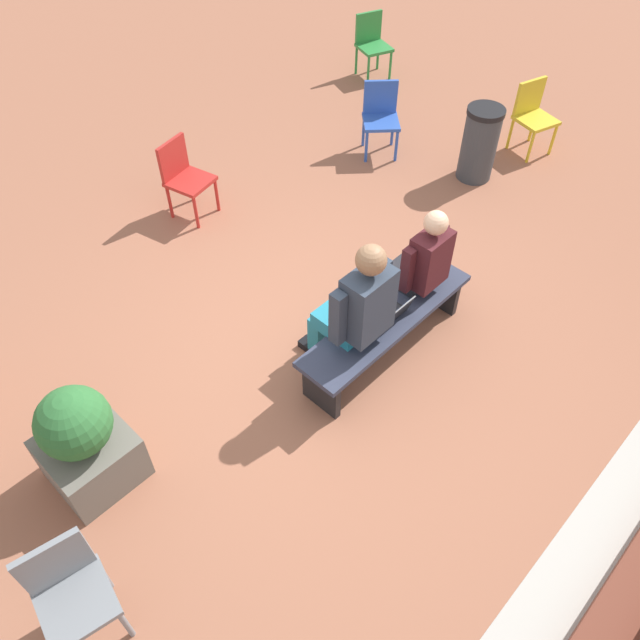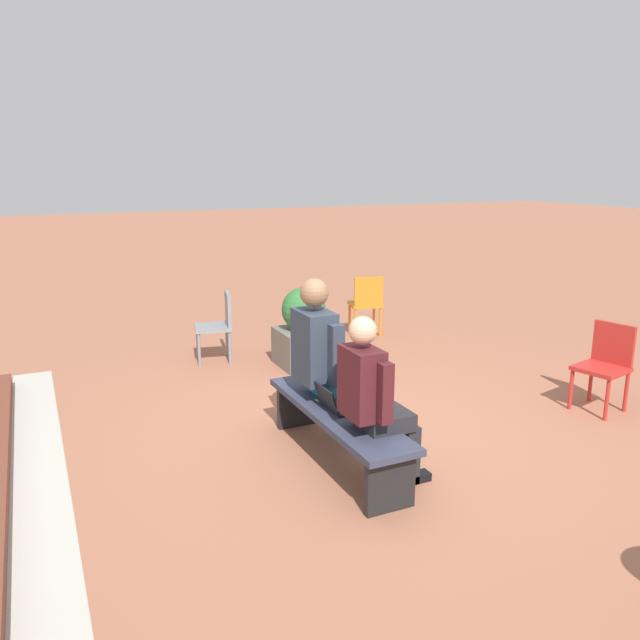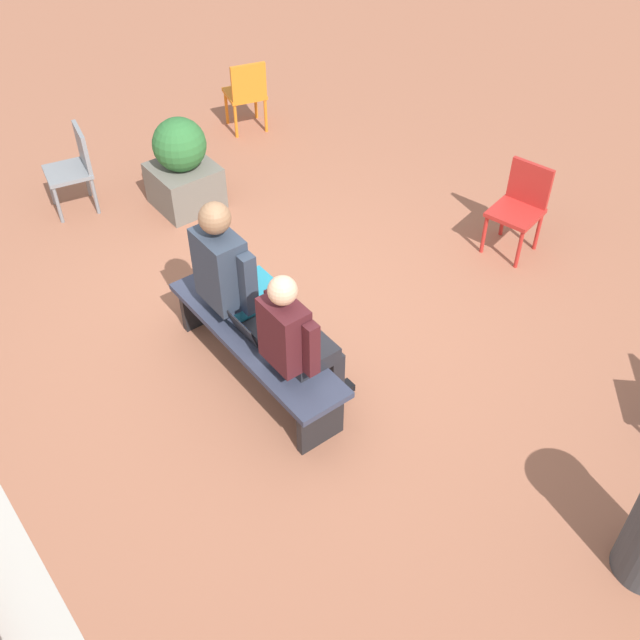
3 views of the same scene
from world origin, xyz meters
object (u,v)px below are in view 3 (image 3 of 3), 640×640
object	(u,v)px
plastic_chair_far_left	(246,91)
plastic_chair_far_right	(74,165)
person_adult	(235,276)
planter	(183,167)
plastic_chair_mid_courtyard	(521,203)
laptop	(254,331)
person_student	(297,340)
bench	(255,343)

from	to	relation	value
plastic_chair_far_left	plastic_chair_far_right	xyz separation A→B (m)	(-0.30, 2.20, 0.00)
person_adult	planter	xyz separation A→B (m)	(2.08, -0.70, -0.32)
plastic_chair_mid_courtyard	plastic_chair_far_right	world-z (taller)	same
laptop	plastic_chair_mid_courtyard	distance (m)	2.86
person_student	plastic_chair_far_left	distance (m)	4.31
plastic_chair_far_right	laptop	bearing A→B (deg)	-178.89
person_student	plastic_chair_far_left	size ratio (longest dim) A/B	1.55
person_adult	plastic_chair_mid_courtyard	world-z (taller)	person_adult
plastic_chair_mid_courtyard	plastic_chair_far_left	size ratio (longest dim) A/B	1.00
laptop	plastic_chair_mid_courtyard	bearing A→B (deg)	-91.22
person_student	laptop	xyz separation A→B (m)	(0.44, 0.08, -0.20)
laptop	plastic_chair_far_right	bearing A→B (deg)	1.11
person_student	person_adult	distance (m)	0.79
person_student	person_adult	world-z (taller)	person_adult
plastic_chair_mid_courtyard	planter	bearing A→B (deg)	39.79
laptop	plastic_chair_far_left	distance (m)	3.97
plastic_chair_mid_courtyard	plastic_chair_far_right	distance (m)	4.26
laptop	planter	world-z (taller)	planter
person_adult	plastic_chair_far_left	xyz separation A→B (m)	(2.99, -2.06, -0.27)
person_student	person_adult	xyz separation A→B (m)	(0.79, -0.01, 0.06)
bench	plastic_chair_mid_courtyard	xyz separation A→B (m)	(-0.07, -2.85, 0.13)
plastic_chair_far_left	person_adult	bearing A→B (deg)	145.48
plastic_chair_mid_courtyard	plastic_chair_far_left	bearing A→B (deg)	12.01
planter	laptop	bearing A→B (deg)	162.03
person_student	plastic_chair_mid_courtyard	xyz separation A→B (m)	(0.38, -2.79, -0.22)
person_student	laptop	bearing A→B (deg)	9.86
bench	laptop	distance (m)	0.15
bench	plastic_chair_mid_courtyard	size ratio (longest dim) A/B	2.14
person_student	plastic_chair_mid_courtyard	bearing A→B (deg)	-82.23
bench	plastic_chair_mid_courtyard	world-z (taller)	plastic_chair_mid_courtyard
bench	plastic_chair_far_left	size ratio (longest dim) A/B	2.14
bench	person_student	size ratio (longest dim) A/B	1.39
bench	person_adult	xyz separation A→B (m)	(0.34, -0.07, 0.40)
person_adult	plastic_chair_far_left	world-z (taller)	person_adult
laptop	plastic_chair_mid_courtyard	size ratio (longest dim) A/B	0.38
bench	plastic_chair_far_left	xyz separation A→B (m)	(3.33, -2.13, 0.13)
person_student	laptop	distance (m)	0.49
plastic_chair_mid_courtyard	plastic_chair_far_right	size ratio (longest dim) A/B	1.00
laptop	plastic_chair_far_right	xyz separation A→B (m)	(3.04, 0.06, -0.02)
person_adult	planter	world-z (taller)	person_adult
planter	person_student	bearing A→B (deg)	166.09
person_adult	plastic_chair_far_right	bearing A→B (deg)	3.06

